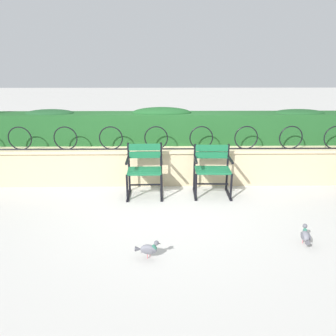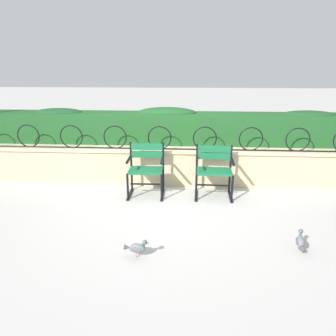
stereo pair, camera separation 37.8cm
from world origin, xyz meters
name	(u,v)px [view 1 (the left image)]	position (x,y,z in m)	size (l,w,h in m)	color
ground_plane	(168,203)	(0.00, 0.00, 0.00)	(60.00, 60.00, 0.00)	#B7B5AF
stone_wall	(167,166)	(0.00, 0.92, 0.34)	(8.35, 0.41, 0.66)	#C6B289
iron_arch_fence	(158,139)	(-0.17, 0.85, 0.85)	(7.80, 0.02, 0.42)	black
hedge_row	(167,127)	(0.00, 1.39, 0.98)	(8.19, 0.59, 0.68)	#1E5123
park_chair_left	(145,168)	(-0.38, 0.39, 0.46)	(0.60, 0.53, 0.86)	#19663D
park_chair_right	(212,168)	(0.74, 0.41, 0.46)	(0.62, 0.54, 0.83)	#19663D
pigeon_near_chairs	(148,249)	(-0.25, -1.50, 0.11)	(0.29, 0.13, 0.22)	slate
pigeon_far_side	(306,236)	(1.65, -1.23, 0.11)	(0.14, 0.29, 0.22)	slate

